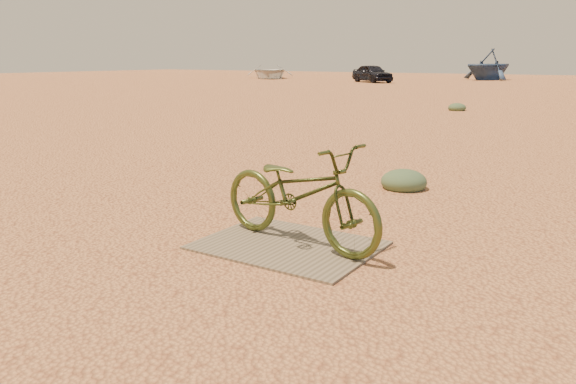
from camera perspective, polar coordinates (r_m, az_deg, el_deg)
The scene contains 8 objects.
ground at distance 4.70m, azimuth -2.31°, elevation -7.71°, with size 120.00×120.00×0.00m, color tan.
plywood_board at distance 5.21m, azimuth 0.00°, elevation -5.42°, with size 1.58×1.20×0.02m, color #7B6A51.
bicycle at distance 5.10m, azimuth 1.12°, elevation -0.12°, with size 0.63×1.82×0.96m, color #3F4B1D.
car at distance 41.24m, azimuth 8.56°, elevation 11.84°, with size 1.49×3.70×1.26m, color black.
boat_near_left at distance 48.56m, azimuth -1.93°, elevation 12.14°, with size 4.02×5.63×1.17m, color beige.
boat_far_left at distance 47.71m, azimuth 19.71°, elevation 12.12°, with size 3.99×4.62×2.43m, color #31496F.
kale_a at distance 7.65m, azimuth 11.65°, elevation 0.36°, with size 0.61×0.61×0.33m, color #4B6240.
kale_c at distance 19.62m, azimuth 16.78°, elevation 7.94°, with size 0.58×0.58×0.32m, color #4B6240.
Camera 1 is at (2.53, -3.59, 1.70)m, focal length 35.00 mm.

